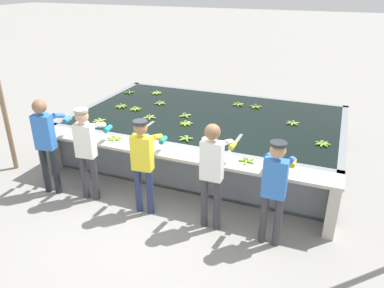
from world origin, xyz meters
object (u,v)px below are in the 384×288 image
at_px(banana_bunch_floating_11, 129,92).
at_px(banana_bunch_floating_12, 150,117).
at_px(banana_bunch_floating_10, 160,103).
at_px(banana_bunch_ledge_1, 247,161).
at_px(worker_3, 212,167).
at_px(banana_bunch_floating_3, 238,104).
at_px(banana_bunch_floating_0, 293,123).
at_px(banana_bunch_floating_2, 185,116).
at_px(worker_2, 143,158).
at_px(banana_bunch_floating_5, 256,107).
at_px(banana_bunch_floating_8, 322,144).
at_px(banana_bunch_floating_7, 156,93).
at_px(banana_bunch_floating_1, 99,121).
at_px(knife_0, 139,142).
at_px(worker_0, 46,138).
at_px(worker_4, 275,184).
at_px(banana_bunch_floating_4, 186,123).
at_px(banana_bunch_floating_9, 135,109).
at_px(support_post_left, 0,91).
at_px(worker_1, 87,146).
at_px(banana_bunch_floating_6, 186,138).
at_px(banana_bunch_ledge_0, 115,139).
at_px(banana_bunch_floating_13, 121,106).

xyz_separation_m(banana_bunch_floating_11, banana_bunch_floating_12, (1.29, -1.39, -0.00)).
height_order(banana_bunch_floating_10, banana_bunch_ledge_1, banana_bunch_ledge_1).
distance_m(worker_3, banana_bunch_floating_3, 3.30).
relative_size(banana_bunch_floating_0, banana_bunch_floating_2, 1.23).
distance_m(worker_2, banana_bunch_floating_12, 1.97).
distance_m(banana_bunch_floating_5, banana_bunch_floating_8, 2.15).
height_order(banana_bunch_floating_7, banana_bunch_ledge_1, banana_bunch_ledge_1).
xyz_separation_m(banana_bunch_floating_1, banana_bunch_floating_12, (0.84, 0.55, 0.00)).
xyz_separation_m(banana_bunch_floating_0, knife_0, (-2.34, -1.91, -0.01)).
bearing_deg(worker_3, worker_0, -178.50).
bearing_deg(worker_4, banana_bunch_ledge_1, 130.32).
bearing_deg(banana_bunch_floating_0, worker_3, -107.51).
distance_m(worker_0, worker_4, 3.84).
bearing_deg(banana_bunch_floating_8, banana_bunch_ledge_1, -133.17).
height_order(banana_bunch_floating_4, banana_bunch_floating_9, same).
relative_size(worker_2, banana_bunch_floating_11, 6.28).
bearing_deg(banana_bunch_floating_4, banana_bunch_floating_12, 176.75).
bearing_deg(support_post_left, worker_1, -9.17).
height_order(banana_bunch_floating_6, banana_bunch_ledge_0, banana_bunch_ledge_0).
relative_size(banana_bunch_floating_7, banana_bunch_floating_13, 1.00).
bearing_deg(knife_0, worker_0, -153.80).
bearing_deg(worker_1, banana_bunch_floating_10, 89.49).
height_order(worker_1, banana_bunch_floating_4, worker_1).
xyz_separation_m(banana_bunch_floating_3, banana_bunch_floating_12, (-1.45, -1.48, 0.00)).
relative_size(worker_1, banana_bunch_floating_10, 5.86).
relative_size(banana_bunch_floating_5, banana_bunch_floating_12, 1.00).
height_order(banana_bunch_floating_2, banana_bunch_floating_3, same).
bearing_deg(worker_2, banana_bunch_floating_8, 34.13).
distance_m(worker_3, banana_bunch_floating_11, 4.54).
distance_m(banana_bunch_floating_0, knife_0, 3.02).
relative_size(banana_bunch_floating_1, banana_bunch_floating_3, 1.00).
bearing_deg(worker_2, banana_bunch_floating_6, 75.86).
bearing_deg(banana_bunch_floating_10, banana_bunch_floating_1, -113.39).
bearing_deg(support_post_left, banana_bunch_floating_13, 52.64).
distance_m(worker_1, banana_bunch_floating_8, 3.98).
distance_m(worker_2, banana_bunch_floating_10, 2.89).
bearing_deg(banana_bunch_floating_7, knife_0, -69.07).
bearing_deg(banana_bunch_floating_6, banana_bunch_floating_5, 70.95).
bearing_deg(banana_bunch_floating_11, banana_bunch_floating_12, -47.09).
relative_size(worker_2, banana_bunch_floating_7, 5.68).
distance_m(banana_bunch_floating_2, banana_bunch_ledge_0, 1.71).
distance_m(banana_bunch_floating_8, banana_bunch_floating_12, 3.36).
distance_m(worker_3, banana_bunch_floating_8, 2.22).
bearing_deg(banana_bunch_floating_8, banana_bunch_floating_9, 173.89).
bearing_deg(worker_3, banana_bunch_floating_13, 142.82).
xyz_separation_m(worker_0, worker_3, (2.93, 0.08, -0.02)).
bearing_deg(banana_bunch_floating_3, worker_1, -117.41).
bearing_deg(banana_bunch_floating_7, worker_3, -52.40).
relative_size(worker_3, banana_bunch_floating_5, 6.14).
relative_size(banana_bunch_floating_7, banana_bunch_floating_8, 1.00).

